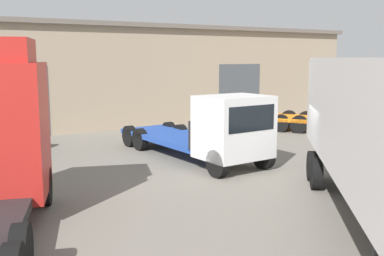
{
  "coord_description": "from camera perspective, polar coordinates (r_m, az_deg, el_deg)",
  "views": [
    {
      "loc": [
        -10.29,
        -9.57,
        3.98
      ],
      "look_at": [
        -2.69,
        3.66,
        1.6
      ],
      "focal_mm": 42.0,
      "sensor_mm": 36.0,
      "label": 1
    }
  ],
  "objects": [
    {
      "name": "flatbed_truck_white",
      "position": [
        16.82,
        2.88,
        -0.37
      ],
      "size": [
        3.02,
        7.78,
        2.68
      ],
      "rotation": [
        0.0,
        0.0,
        -1.49
      ],
      "color": "silver",
      "rests_on": "ground_plane"
    },
    {
      "name": "ground_plane",
      "position": [
        14.6,
        16.66,
        -7.33
      ],
      "size": [
        60.0,
        60.0,
        0.0
      ],
      "primitive_type": "plane",
      "color": "slate"
    },
    {
      "name": "warehouse_building",
      "position": [
        29.42,
        -9.47,
        6.8
      ],
      "size": [
        31.41,
        8.46,
        5.94
      ],
      "color": "tan",
      "rests_on": "ground_plane"
    }
  ]
}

